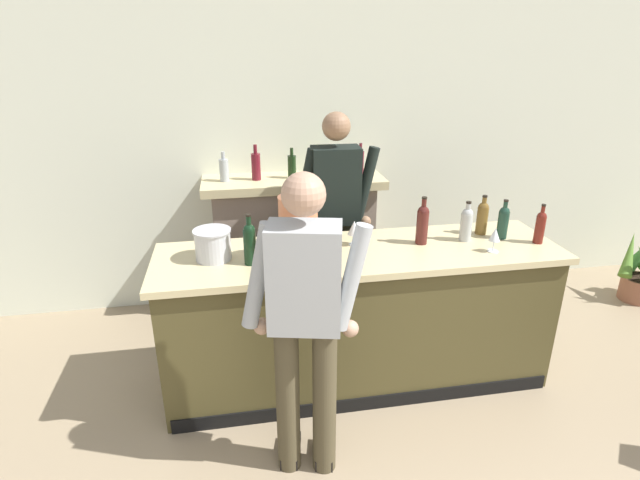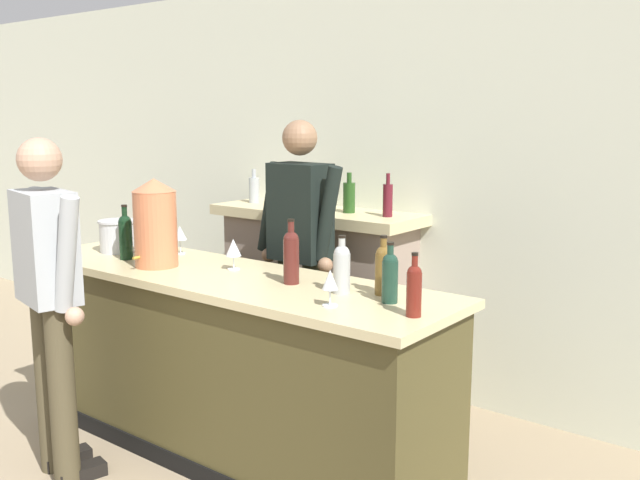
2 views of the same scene
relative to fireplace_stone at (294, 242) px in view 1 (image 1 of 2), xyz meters
The scene contains 16 objects.
wall_back_panel 0.88m from the fireplace_stone, 35.30° to the left, with size 12.00×0.07×2.75m.
bar_counter 1.22m from the fireplace_stone, 76.16° to the right, with size 2.66×0.73×1.01m.
fireplace_stone is the anchor object (origin of this frame).
person_customer 1.94m from the fireplace_stone, 95.58° to the right, with size 0.65×0.37×1.73m.
person_bartender 0.69m from the fireplace_stone, 62.30° to the right, with size 0.66×0.31×1.81m.
copper_dispenser 1.43m from the fireplace_stone, 95.85° to the right, with size 0.24×0.28×0.49m.
ice_bucket_steel 1.40m from the fireplace_stone, 119.60° to the right, with size 0.23×0.23×0.20m.
wine_bottle_cabernet_heavy 1.43m from the fireplace_stone, 108.71° to the right, with size 0.08×0.08×0.32m.
wine_bottle_merlot_tall 1.80m from the fireplace_stone, 40.85° to the right, with size 0.07×0.07×0.28m.
wine_bottle_chardonnay_pale 1.62m from the fireplace_stone, 47.38° to the right, with size 0.08×0.08×0.28m.
wine_bottle_burgundy_dark 1.66m from the fireplace_stone, 40.48° to the right, with size 0.08×0.08×0.28m.
wine_bottle_port_short 1.44m from the fireplace_stone, 57.24° to the right, with size 0.08×0.08×0.33m.
wine_bottle_rose_blush 2.02m from the fireplace_stone, 39.84° to the right, with size 0.06×0.06×0.27m.
wine_glass_front_right 1.22m from the fireplace_stone, 75.91° to the right, with size 0.09×0.09×0.17m.
wine_glass_near_bucket 1.13m from the fireplace_stone, 106.98° to the right, with size 0.09×0.09×0.17m.
wine_glass_by_dispenser 1.82m from the fireplace_stone, 49.87° to the right, with size 0.07×0.07×0.16m.
Camera 1 is at (-0.87, -0.26, 2.28)m, focal length 28.00 mm.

